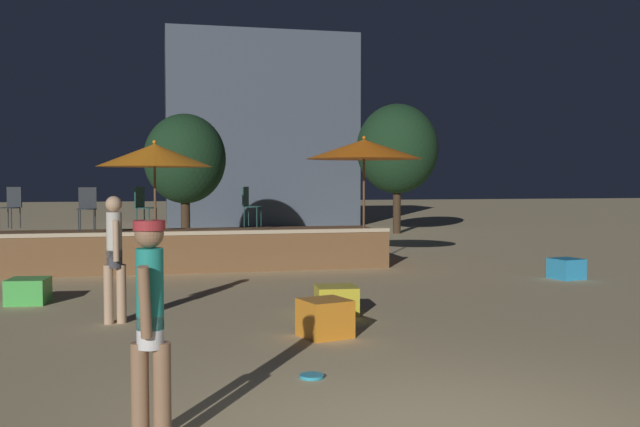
{
  "coord_description": "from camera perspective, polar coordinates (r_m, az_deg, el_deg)",
  "views": [
    {
      "loc": [
        -1.99,
        -4.78,
        1.95
      ],
      "look_at": [
        0.0,
        4.06,
        1.51
      ],
      "focal_mm": 40.0,
      "sensor_mm": 36.0,
      "label": 1
    }
  ],
  "objects": [
    {
      "name": "wooden_deck",
      "position": [
        16.01,
        -11.84,
        -2.84
      ],
      "size": [
        9.35,
        2.22,
        0.88
      ],
      "color": "brown",
      "rests_on": "ground"
    },
    {
      "name": "patio_umbrella_0",
      "position": [
        14.91,
        -13.1,
        4.54
      ],
      "size": [
        2.34,
        2.34,
        2.75
      ],
      "color": "brown",
      "rests_on": "ground"
    },
    {
      "name": "patio_umbrella_1",
      "position": [
        15.77,
        3.54,
        5.14
      ],
      "size": [
        2.56,
        2.56,
        2.9
      ],
      "color": "brown",
      "rests_on": "ground"
    },
    {
      "name": "cube_seat_0",
      "position": [
        8.9,
        0.39,
        -8.36
      ],
      "size": [
        0.68,
        0.68,
        0.46
      ],
      "rotation": [
        0.0,
        0.0,
        0.28
      ],
      "color": "orange",
      "rests_on": "ground"
    },
    {
      "name": "cube_seat_1",
      "position": [
        10.37,
        1.32,
        -6.93
      ],
      "size": [
        0.63,
        0.63,
        0.4
      ],
      "rotation": [
        0.0,
        0.0,
        -0.09
      ],
      "color": "yellow",
      "rests_on": "ground"
    },
    {
      "name": "cube_seat_2",
      "position": [
        12.13,
        -22.31,
        -5.75
      ],
      "size": [
        0.65,
        0.65,
        0.39
      ],
      "rotation": [
        0.0,
        0.0,
        -0.11
      ],
      "color": "#4CC651",
      "rests_on": "ground"
    },
    {
      "name": "cube_seat_3",
      "position": [
        14.77,
        19.11,
        -4.19
      ],
      "size": [
        0.63,
        0.63,
        0.4
      ],
      "rotation": [
        0.0,
        0.0,
        0.2
      ],
      "color": "#2D9EDB",
      "rests_on": "ground"
    },
    {
      "name": "person_0",
      "position": [
        5.34,
        -13.43,
        -8.37
      ],
      "size": [
        0.29,
        0.51,
        1.66
      ],
      "rotation": [
        0.0,
        0.0,
        2.93
      ],
      "color": "#997051",
      "rests_on": "ground"
    },
    {
      "name": "person_1",
      "position": [
        9.98,
        -16.12,
        -3.16
      ],
      "size": [
        0.29,
        0.49,
        1.72
      ],
      "rotation": [
        0.0,
        0.0,
        0.2
      ],
      "color": "tan",
      "rests_on": "ground"
    },
    {
      "name": "bistro_chair_0",
      "position": [
        16.93,
        -23.41,
        0.76
      ],
      "size": [
        0.45,
        0.46,
        0.9
      ],
      "rotation": [
        0.0,
        0.0,
        5.84
      ],
      "color": "#2D3338",
      "rests_on": "wooden_deck"
    },
    {
      "name": "bistro_chair_1",
      "position": [
        16.19,
        -5.71,
        0.89
      ],
      "size": [
        0.46,
        0.46,
        0.9
      ],
      "rotation": [
        0.0,
        0.0,
        1.11
      ],
      "color": "#1E4C47",
      "rests_on": "wooden_deck"
    },
    {
      "name": "bistro_chair_2",
      "position": [
        15.61,
        -18.13,
        0.7
      ],
      "size": [
        0.4,
        0.4,
        0.9
      ],
      "rotation": [
        0.0,
        0.0,
        6.27
      ],
      "color": "#2D3338",
      "rests_on": "wooden_deck"
    },
    {
      "name": "bistro_chair_3",
      "position": [
        15.88,
        -13.99,
        0.78
      ],
      "size": [
        0.47,
        0.47,
        0.9
      ],
      "rotation": [
        0.0,
        0.0,
        1.04
      ],
      "color": "#1E4C47",
      "rests_on": "wooden_deck"
    },
    {
      "name": "frisbee_disc",
      "position": [
        7.16,
        -0.66,
        -12.87
      ],
      "size": [
        0.24,
        0.24,
        0.03
      ],
      "color": "#33B2D8",
      "rests_on": "ground"
    },
    {
      "name": "background_tree_0",
      "position": [
        25.72,
        6.19,
        5.15
      ],
      "size": [
        2.91,
        2.91,
        4.64
      ],
      "color": "#3D2B1C",
      "rests_on": "ground"
    },
    {
      "name": "background_tree_1",
      "position": [
        22.16,
        -10.75,
        4.3
      ],
      "size": [
        2.48,
        2.48,
        3.94
      ],
      "color": "#3D2B1C",
      "rests_on": "ground"
    },
    {
      "name": "distant_building",
      "position": [
        31.06,
        -4.89,
        6.54
      ],
      "size": [
        7.9,
        4.23,
        8.0
      ],
      "color": "#4C5666",
      "rests_on": "ground"
    }
  ]
}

